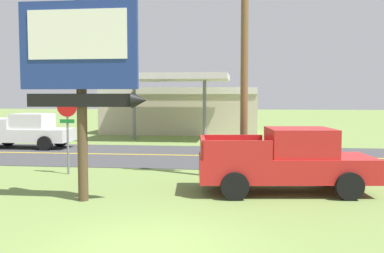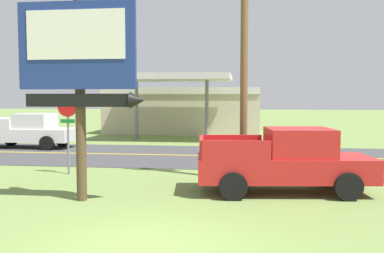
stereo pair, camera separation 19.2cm
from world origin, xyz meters
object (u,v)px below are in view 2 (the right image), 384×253
Objects in this scene: utility_pole at (244,52)px; pickup_white_on_road at (29,131)px; stop_sign at (68,120)px; gas_station at (184,109)px; motel_sign at (80,62)px; pickup_red_parked_on_lawn at (286,161)px.

utility_pole is 14.88m from pickup_white_on_road.
stop_sign is 0.57× the size of pickup_white_on_road.
pickup_white_on_road is (-5.61, 7.54, -1.06)m from stop_sign.
stop_sign reaches higher than pickup_white_on_road.
utility_pole is at bearing -2.69° from stop_sign.
stop_sign is 0.36× the size of utility_pole.
utility_pole is 19.92m from gas_station.
pickup_red_parked_on_lawn is at bearing 18.15° from motel_sign.
gas_station reaches higher than pickup_white_on_road.
pickup_red_parked_on_lawn and pickup_white_on_road have the same top height.
utility_pole is (6.54, -0.31, 2.43)m from stop_sign.
motel_sign is at bearing -62.04° from stop_sign.
utility_pole reaches higher than gas_station.
gas_station is 13.41m from pickup_white_on_road.
motel_sign reaches higher than gas_station.
motel_sign is 22.93m from gas_station.
pickup_white_on_road is at bearing 147.15° from utility_pole.
pickup_red_parked_on_lawn is at bearing -54.80° from utility_pole.
utility_pole is at bearing -32.85° from pickup_white_on_road.
stop_sign is 0.25× the size of gas_station.
motel_sign is 1.07× the size of pickup_red_parked_on_lawn.
stop_sign is at bearing 164.65° from pickup_red_parked_on_lawn.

